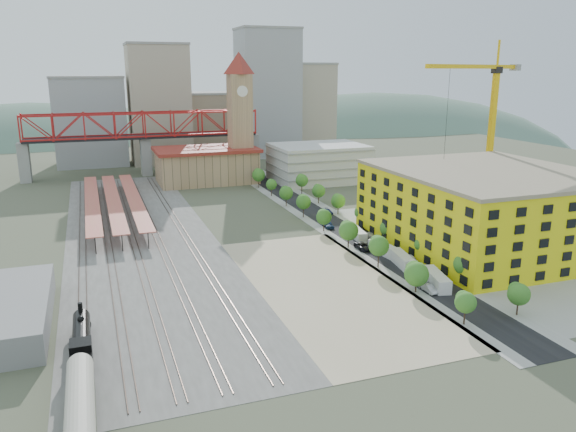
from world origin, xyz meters
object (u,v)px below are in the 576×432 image
object	(u,v)px
site_trailer_d	(358,234)
clock_tower	(240,105)
site_trailer_b	(402,260)
car_0	(419,282)
construction_building	(486,209)
coach	(81,413)
locomotive	(82,346)
site_trailer_a	(436,280)
site_trailer_c	(383,249)
tower_crane	(488,110)

from	to	relation	value
site_trailer_d	clock_tower	bearing A→B (deg)	103.71
clock_tower	site_trailer_b	xyz separation A→B (m)	(8.00, -105.65, -27.38)
car_0	site_trailer_d	bearing A→B (deg)	81.89
construction_building	car_0	bearing A→B (deg)	-149.51
coach	site_trailer_d	size ratio (longest dim) A/B	2.22
clock_tower	construction_building	size ratio (longest dim) A/B	1.03
construction_building	locomotive	distance (m)	95.81
coach	site_trailer_a	bearing A→B (deg)	22.07
clock_tower	site_trailer_d	world-z (taller)	clock_tower
site_trailer_c	construction_building	bearing A→B (deg)	-12.28
site_trailer_d	site_trailer_b	bearing A→B (deg)	-81.73
locomotive	site_trailer_a	bearing A→B (deg)	6.27
site_trailer_a	car_0	xyz separation A→B (m)	(-3.00, 1.43, -0.60)
locomotive	car_0	xyz separation A→B (m)	(63.00, 8.67, -1.38)
coach	tower_crane	xyz separation A→B (m)	(110.24, 70.50, 27.41)
clock_tower	site_trailer_a	distance (m)	121.87
construction_building	locomotive	size ratio (longest dim) A/B	2.19
locomotive	coach	world-z (taller)	coach
locomotive	coach	size ratio (longest dim) A/B	1.20
site_trailer_b	site_trailer_c	xyz separation A→B (m)	(0.00, 8.46, -0.07)
site_trailer_b	site_trailer_c	size ratio (longest dim) A/B	1.06
clock_tower	site_trailer_c	bearing A→B (deg)	-85.29
tower_crane	locomotive	bearing A→B (deg)	-155.18
construction_building	tower_crane	xyz separation A→B (m)	(18.24, 25.24, 21.22)
locomotive	site_trailer_c	size ratio (longest dim) A/B	2.53
locomotive	site_trailer_d	distance (m)	78.09
locomotive	construction_building	bearing A→B (deg)	15.64
site_trailer_b	clock_tower	bearing A→B (deg)	103.88
coach	clock_tower	bearing A→B (deg)	68.23
construction_building	locomotive	bearing A→B (deg)	-164.36
site_trailer_a	site_trailer_b	xyz separation A→B (m)	(0.00, 12.84, -0.05)
site_trailer_c	car_0	world-z (taller)	site_trailer_c
coach	tower_crane	distance (m)	133.70
clock_tower	coach	xyz separation A→B (m)	(-58.00, -145.26, -25.48)
construction_building	coach	world-z (taller)	construction_building
clock_tower	site_trailer_a	world-z (taller)	clock_tower
site_trailer_d	construction_building	bearing A→B (deg)	-23.31
site_trailer_d	locomotive	bearing A→B (deg)	-139.42
clock_tower	coach	bearing A→B (deg)	-111.77
coach	site_trailer_b	size ratio (longest dim) A/B	2.00
coach	car_0	xyz separation A→B (m)	(63.00, 28.19, -2.45)
site_trailer_a	car_0	size ratio (longest dim) A/B	2.21
tower_crane	site_trailer_a	world-z (taller)	tower_crane
site_trailer_a	site_trailer_b	bearing A→B (deg)	103.12
tower_crane	construction_building	bearing A→B (deg)	-125.86
site_trailer_a	site_trailer_c	bearing A→B (deg)	103.12
site_trailer_b	site_trailer_d	size ratio (longest dim) A/B	1.11
locomotive	site_trailer_a	world-z (taller)	locomotive
locomotive	site_trailer_b	distance (m)	68.99
clock_tower	tower_crane	bearing A→B (deg)	-55.05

